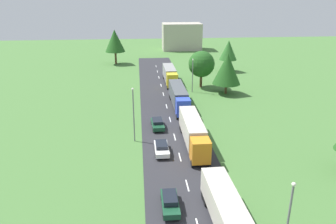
% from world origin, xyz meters
% --- Properties ---
extents(road, '(10.00, 140.00, 0.06)m').
position_xyz_m(road, '(0.00, 24.50, 0.03)').
color(road, '#2B2B30').
rests_on(road, ground).
extents(lane_marking_centre, '(0.16, 122.97, 0.01)m').
position_xyz_m(lane_marking_centre, '(0.00, 22.36, 0.07)').
color(lane_marking_centre, white).
rests_on(lane_marking_centre, road).
extents(truck_lead, '(2.76, 12.20, 3.40)m').
position_xyz_m(truck_lead, '(2.53, 11.22, 2.03)').
color(truck_lead, white).
rests_on(truck_lead, road).
extents(truck_second, '(2.52, 13.36, 3.72)m').
position_xyz_m(truck_second, '(2.34, 29.48, 2.20)').
color(truck_second, orange).
rests_on(truck_second, road).
extents(truck_third, '(2.59, 13.62, 3.75)m').
position_xyz_m(truck_third, '(2.28, 46.08, 2.22)').
color(truck_third, blue).
rests_on(truck_third, road).
extents(truck_fourth, '(2.57, 11.96, 3.66)m').
position_xyz_m(truck_fourth, '(2.27, 63.40, 2.16)').
color(truck_fourth, yellow).
rests_on(truck_fourth, road).
extents(car_second, '(1.76, 4.51, 1.47)m').
position_xyz_m(car_second, '(-2.40, 15.07, 0.83)').
color(car_second, '#19472D').
rests_on(car_second, road).
extents(car_third, '(1.92, 4.47, 1.42)m').
position_xyz_m(car_third, '(-2.37, 27.40, 0.82)').
color(car_third, white).
rests_on(car_third, road).
extents(car_fourth, '(2.08, 4.66, 1.41)m').
position_xyz_m(car_fourth, '(-2.39, 36.24, 0.81)').
color(car_fourth, '#19472D').
rests_on(car_fourth, road).
extents(lamppost_lead, '(0.36, 0.36, 7.44)m').
position_xyz_m(lamppost_lead, '(6.43, 7.57, 4.19)').
color(lamppost_lead, slate).
rests_on(lamppost_lead, ground).
extents(lamppost_second, '(0.36, 0.36, 8.29)m').
position_xyz_m(lamppost_second, '(-6.11, 31.69, 4.62)').
color(lamppost_second, slate).
rests_on(lamppost_second, ground).
extents(lamppost_third, '(0.36, 0.36, 7.42)m').
position_xyz_m(lamppost_third, '(6.48, 55.71, 4.18)').
color(lamppost_third, slate).
rests_on(lamppost_third, ground).
extents(tree_oak, '(5.95, 5.95, 8.40)m').
position_xyz_m(tree_oak, '(9.09, 59.33, 5.41)').
color(tree_oak, '#513823').
rests_on(tree_oak, ground).
extents(tree_pine, '(5.95, 5.95, 8.79)m').
position_xyz_m(tree_pine, '(13.54, 53.85, 5.50)').
color(tree_pine, '#513823').
rests_on(tree_pine, ground).
extents(tree_elm, '(4.76, 4.76, 8.47)m').
position_xyz_m(tree_elm, '(19.25, 74.10, 5.83)').
color(tree_elm, '#513823').
rests_on(tree_elm, ground).
extents(tree_ash, '(5.92, 5.92, 10.27)m').
position_xyz_m(tree_ash, '(-11.93, 86.53, 6.98)').
color(tree_ash, '#513823').
rests_on(tree_ash, ground).
extents(distant_building, '(14.16, 8.32, 9.60)m').
position_xyz_m(distant_building, '(11.20, 110.07, 4.80)').
color(distant_building, '#B2A899').
rests_on(distant_building, ground).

